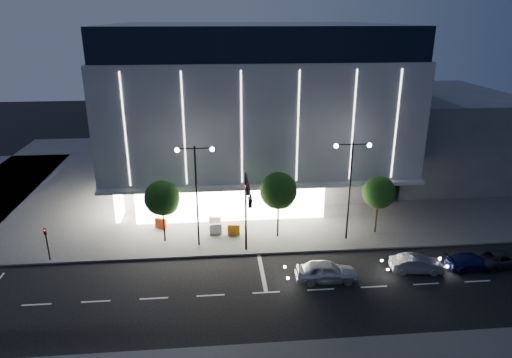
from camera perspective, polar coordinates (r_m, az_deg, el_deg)
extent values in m
plane|color=black|center=(35.03, -2.34, -12.79)|extent=(160.00, 160.00, 0.00)
cube|color=#474747|center=(57.04, 1.39, 0.58)|extent=(70.00, 40.00, 0.15)
cube|color=#4C4C51|center=(56.24, -0.62, 2.37)|extent=(28.00, 21.00, 4.00)
cube|color=gray|center=(52.50, -0.47, 9.55)|extent=(30.00, 25.00, 11.00)
cube|color=black|center=(51.71, -0.49, 17.20)|extent=(29.40, 24.50, 3.00)
cube|color=white|center=(43.60, -3.12, -2.97)|extent=(18.00, 0.40, 3.60)
cube|color=white|center=(49.43, -15.99, -0.93)|extent=(0.40, 10.00, 3.60)
cube|color=gray|center=(42.10, 0.96, -0.72)|extent=(30.00, 2.00, 0.30)
cube|color=white|center=(40.30, 1.04, 6.38)|extent=(24.00, 0.06, 10.00)
cube|color=#4C4C51|center=(61.63, 21.31, 5.46)|extent=(16.00, 20.00, 10.00)
cylinder|color=black|center=(37.64, -1.28, -4.28)|extent=(0.18, 0.18, 7.00)
cylinder|color=black|center=(33.63, -0.97, -0.85)|extent=(0.14, 5.80, 0.14)
cube|color=black|center=(34.50, -1.05, -1.37)|extent=(0.28, 0.18, 0.85)
cube|color=black|center=(32.28, -0.74, -2.91)|extent=(0.28, 0.18, 0.85)
sphere|color=#FF0C0C|center=(34.38, -1.26, -0.91)|extent=(0.14, 0.14, 0.14)
cylinder|color=black|center=(38.32, -7.40, -2.38)|extent=(0.16, 0.16, 9.00)
cylinder|color=black|center=(36.96, -8.78, 3.78)|extent=(1.40, 0.10, 0.10)
cylinder|color=black|center=(36.90, -6.60, 3.85)|extent=(1.40, 0.10, 0.10)
sphere|color=white|center=(37.04, -9.85, 3.59)|extent=(0.36, 0.36, 0.36)
sphere|color=white|center=(36.91, -5.51, 3.74)|extent=(0.36, 0.36, 0.36)
cylinder|color=black|center=(39.92, 11.59, -1.70)|extent=(0.16, 0.16, 9.00)
cylinder|color=black|center=(38.38, 11.02, 4.24)|extent=(1.40, 0.10, 0.10)
cylinder|color=black|center=(38.79, 13.02, 4.26)|extent=(1.40, 0.10, 0.10)
sphere|color=white|center=(38.22, 10.00, 4.09)|extent=(0.36, 0.36, 0.36)
sphere|color=white|center=(39.04, 13.98, 4.13)|extent=(0.36, 0.36, 0.36)
cylinder|color=black|center=(40.54, -24.61, -7.50)|extent=(0.12, 0.12, 3.00)
cube|color=black|center=(40.04, -24.86, -5.97)|extent=(0.22, 0.16, 0.55)
sphere|color=#FF0C0C|center=(39.89, -24.94, -5.84)|extent=(0.10, 0.10, 0.10)
cylinder|color=black|center=(40.51, -11.45, -5.38)|extent=(0.16, 0.16, 3.78)
sphere|color=#14330E|center=(39.59, -11.68, -2.34)|extent=(3.02, 3.02, 3.02)
sphere|color=#14330E|center=(39.95, -11.17, -2.94)|extent=(2.16, 2.16, 2.16)
sphere|color=#14330E|center=(39.61, -12.03, -2.86)|extent=(1.94, 1.94, 1.94)
cylinder|color=black|center=(40.53, 2.77, -4.75)|extent=(0.16, 0.16, 4.06)
sphere|color=#14330E|center=(39.56, 2.83, -1.46)|extent=(3.25, 3.25, 3.25)
sphere|color=#14330E|center=(40.00, 3.20, -2.12)|extent=(2.32, 2.32, 2.32)
sphere|color=#14330E|center=(39.52, 2.49, -2.02)|extent=(2.09, 2.09, 2.09)
cylinder|color=black|center=(42.74, 14.84, -4.39)|extent=(0.16, 0.16, 3.64)
sphere|color=#14330E|center=(41.90, 15.10, -1.60)|extent=(2.91, 2.91, 2.91)
sphere|color=#14330E|center=(42.36, 15.33, -2.14)|extent=(2.08, 2.08, 2.08)
sphere|color=#14330E|center=(41.79, 14.81, -2.09)|extent=(1.87, 1.87, 1.87)
imported|color=#B8BAC0|center=(35.23, 8.77, -11.32)|extent=(4.73, 2.12, 1.58)
imported|color=#B0B2B9|center=(38.07, 19.47, -9.99)|extent=(4.21, 1.84, 1.35)
imported|color=#14194E|center=(40.17, 25.39, -9.31)|extent=(4.28, 1.89, 1.22)
imported|color=#303035|center=(41.71, 28.39, -8.73)|extent=(4.63, 2.53, 1.23)
cube|color=red|center=(43.40, -11.82, -5.45)|extent=(1.11, 0.68, 1.00)
cube|color=silver|center=(41.58, -5.09, -6.25)|extent=(1.12, 0.38, 1.00)
cube|color=orange|center=(41.33, -2.80, -6.36)|extent=(1.11, 0.31, 1.00)
cube|color=silver|center=(42.96, -5.14, -5.35)|extent=(1.13, 0.42, 1.00)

